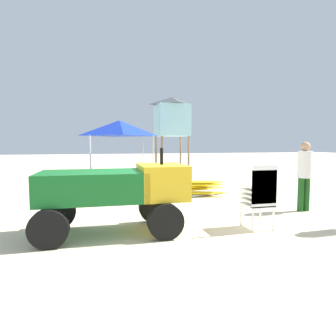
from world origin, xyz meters
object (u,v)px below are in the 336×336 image
Objects in this scene: lifeguard_tower at (172,117)px; cooler_box at (83,194)px; utility_cart at (117,189)px; lifeguard_near_center at (305,172)px; popup_canopy at (119,128)px; traffic_cone_near at (262,179)px; surfboard_pile at (191,189)px; stacked_plastic_chairs at (260,192)px.

lifeguard_tower is 9.95m from cooler_box.
lifeguard_near_center reaches higher than utility_cart.
popup_canopy is 4.18m from lifeguard_tower.
lifeguard_tower is at bearing 59.93° from cooler_box.
popup_canopy is 6.89m from traffic_cone_near.
cooler_box is at bearing 154.61° from lifeguard_near_center.
surfboard_pile is 3.18m from lifeguard_near_center.
lifeguard_near_center is at bearing -51.05° from surfboard_pile.
lifeguard_tower is at bearing 78.53° from surfboard_pile.
popup_canopy is (0.82, 8.70, 1.52)m from utility_cart.
popup_canopy is at bearing 84.59° from utility_cart.
cooler_box is (-1.51, -5.74, -2.09)m from popup_canopy.
stacked_plastic_chairs is at bearing -87.82° from surfboard_pile.
lifeguard_near_center is 0.59× the size of popup_canopy.
utility_cart is 2.59m from stacked_plastic_chairs.
popup_canopy is at bearing 75.29° from cooler_box.
lifeguard_near_center is (1.95, -2.41, 0.69)m from surfboard_pile.
stacked_plastic_chairs is 0.48× the size of surfboard_pile.
cooler_box is (-0.68, 2.96, -0.57)m from utility_cart.
lifeguard_near_center is 3.80m from traffic_cone_near.
popup_canopy is at bearing -142.62° from lifeguard_tower.
utility_cart is 2.15× the size of stacked_plastic_chairs.
utility_cart is 3.87m from surfboard_pile.
surfboard_pile is at bearing 128.95° from lifeguard_near_center.
traffic_cone_near is at bearing -44.03° from popup_canopy.
traffic_cone_near is at bearing 19.88° from surfboard_pile.
lifeguard_tower is 7.42× the size of traffic_cone_near.
utility_cart reaches higher than stacked_plastic_chairs.
stacked_plastic_chairs is 3.49m from surfboard_pile.
utility_cart reaches higher than surfboard_pile.
stacked_plastic_chairs reaches higher than surfboard_pile.
traffic_cone_near is at bearing 36.50° from utility_cart.
lifeguard_tower reaches higher than surfboard_pile.
surfboard_pile is at bearing 92.18° from stacked_plastic_chairs.
utility_cart is 12.14m from lifeguard_tower.
stacked_plastic_chairs is 0.44× the size of popup_canopy.
utility_cart is at bearing -143.50° from traffic_cone_near.
lifeguard_tower is at bearing 101.84° from traffic_cone_near.
utility_cart is 4.41m from lifeguard_near_center.
popup_canopy is (-1.72, 9.17, 1.61)m from stacked_plastic_chairs.
utility_cart is 1.59× the size of lifeguard_near_center.
stacked_plastic_chairs is (2.55, -0.48, -0.09)m from utility_cart.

